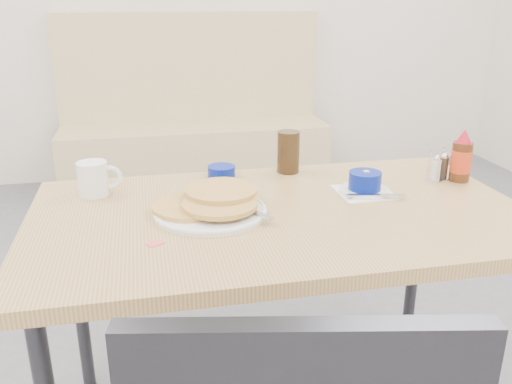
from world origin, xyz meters
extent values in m
cube|color=tan|center=(0.00, 2.72, 0.23)|extent=(1.90, 0.55, 0.45)
cube|color=tan|center=(0.00, 2.94, 0.72)|extent=(1.90, 0.12, 1.00)
cube|color=#2D2D33|center=(0.00, 2.72, 0.04)|extent=(1.90, 0.55, 0.08)
cube|color=tan|center=(0.00, 0.25, 0.74)|extent=(1.40, 0.80, 0.04)
cylinder|color=#2D2D33|center=(-0.62, 0.57, 0.36)|extent=(0.04, 0.04, 0.72)
cylinder|color=#2D2D33|center=(0.62, 0.57, 0.36)|extent=(0.04, 0.04, 0.72)
cylinder|color=white|center=(-0.20, 0.26, 0.77)|extent=(0.31, 0.31, 0.02)
cylinder|color=#E2AE55|center=(-0.25, 0.28, 0.78)|extent=(0.21, 0.21, 0.01)
cylinder|color=#E2AE55|center=(-0.17, 0.24, 0.80)|extent=(0.21, 0.21, 0.01)
cylinder|color=#E2AE55|center=(-0.16, 0.31, 0.81)|extent=(0.21, 0.21, 0.01)
cube|color=silver|center=(-0.08, 0.21, 0.78)|extent=(0.09, 0.13, 0.01)
cylinder|color=white|center=(-0.52, 0.49, 0.81)|extent=(0.09, 0.09, 0.10)
cylinder|color=black|center=(-0.52, 0.49, 0.86)|extent=(0.08, 0.08, 0.00)
torus|color=white|center=(-0.47, 0.49, 0.81)|extent=(0.08, 0.02, 0.08)
cube|color=white|center=(0.29, 0.34, 0.76)|extent=(0.17, 0.17, 0.00)
cylinder|color=white|center=(0.29, 0.34, 0.77)|extent=(0.15, 0.15, 0.01)
cylinder|color=navy|center=(0.29, 0.34, 0.80)|extent=(0.10, 0.10, 0.05)
cylinder|color=white|center=(0.29, 0.34, 0.82)|extent=(0.09, 0.09, 0.01)
cube|color=#F4DB60|center=(0.29, 0.34, 0.83)|extent=(0.02, 0.02, 0.01)
cube|color=silver|center=(0.30, 0.27, 0.77)|extent=(0.18, 0.05, 0.00)
cylinder|color=navy|center=(-0.12, 0.57, 0.78)|extent=(0.09, 0.09, 0.04)
cylinder|color=navy|center=(-0.16, 0.38, 0.78)|extent=(0.09, 0.09, 0.04)
cylinder|color=#31200F|center=(0.11, 0.59, 0.83)|extent=(0.08, 0.08, 0.14)
cube|color=silver|center=(0.58, 0.41, 0.76)|extent=(0.10, 0.08, 0.00)
cylinder|color=silver|center=(0.56, 0.38, 0.81)|extent=(0.01, 0.01, 0.10)
cylinder|color=silver|center=(0.62, 0.41, 0.81)|extent=(0.01, 0.01, 0.10)
cylinder|color=silver|center=(0.54, 0.41, 0.81)|extent=(0.01, 0.01, 0.10)
cylinder|color=silver|center=(0.61, 0.44, 0.81)|extent=(0.01, 0.01, 0.10)
cylinder|color=silver|center=(0.56, 0.40, 0.80)|extent=(0.03, 0.03, 0.07)
cylinder|color=#3F3326|center=(0.60, 0.42, 0.80)|extent=(0.03, 0.03, 0.07)
cylinder|color=#47230F|center=(0.64, 0.39, 0.82)|extent=(0.07, 0.07, 0.13)
cylinder|color=#EE521B|center=(0.64, 0.39, 0.83)|extent=(0.07, 0.07, 0.07)
cone|color=red|center=(0.64, 0.39, 0.91)|extent=(0.05, 0.05, 0.04)
cube|color=#EE4F58|center=(-0.36, 0.10, 0.76)|extent=(0.05, 0.04, 0.00)
camera|label=1|loc=(-0.36, -1.13, 1.34)|focal=38.00mm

